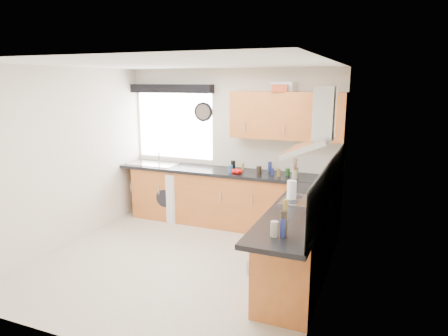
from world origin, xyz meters
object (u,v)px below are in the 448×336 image
at_px(oven, 302,240).
at_px(washing_machine, 173,194).
at_px(upper_cabinets, 287,116).
at_px(extractor_hood, 316,129).

xyz_separation_m(oven, washing_machine, (-2.47, 1.21, -0.02)).
height_order(upper_cabinets, washing_machine, upper_cabinets).
bearing_deg(oven, upper_cabinets, 112.54).
bearing_deg(extractor_hood, upper_cabinets, 116.13).
xyz_separation_m(oven, upper_cabinets, (-0.55, 1.32, 1.38)).
bearing_deg(extractor_hood, washing_machine, 154.72).
bearing_deg(washing_machine, oven, -8.57).
bearing_deg(washing_machine, upper_cabinets, 20.94).
bearing_deg(extractor_hood, oven, 180.00).
bearing_deg(washing_machine, extractor_hood, -7.68).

